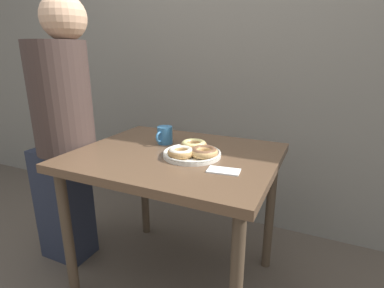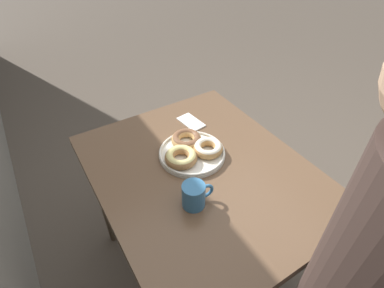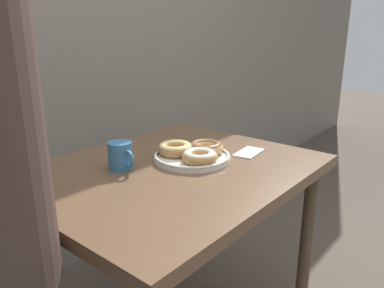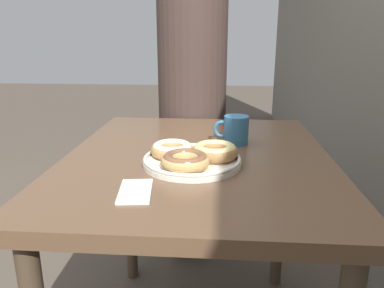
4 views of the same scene
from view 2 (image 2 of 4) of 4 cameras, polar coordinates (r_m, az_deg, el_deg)
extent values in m
plane|color=#4C4238|center=(1.90, 10.21, -17.24)|extent=(14.00, 14.00, 0.00)
cube|color=brown|center=(1.19, 1.97, -5.64)|extent=(0.96, 0.78, 0.04)
cylinder|color=#473828|center=(1.49, 23.01, -20.50)|extent=(0.05, 0.05, 0.71)
cylinder|color=#473828|center=(1.83, 3.17, -1.86)|extent=(0.05, 0.05, 0.71)
cylinder|color=#473828|center=(1.65, -16.54, -9.95)|extent=(0.05, 0.05, 0.71)
cylinder|color=silver|center=(1.23, 0.00, -1.89)|extent=(0.27, 0.27, 0.01)
torus|color=silver|center=(1.22, 0.00, -1.47)|extent=(0.27, 0.27, 0.01)
torus|color=tan|center=(1.26, -1.07, 0.86)|extent=(0.16, 0.16, 0.04)
torus|color=brown|center=(1.25, -1.07, 1.09)|extent=(0.15, 0.15, 0.03)
torus|color=#9E7042|center=(1.17, -2.10, -2.54)|extent=(0.18, 0.18, 0.04)
torus|color=#E0D17F|center=(1.17, -2.11, -2.29)|extent=(0.17, 0.17, 0.03)
torus|color=#B2844C|center=(1.22, 3.05, -0.79)|extent=(0.16, 0.16, 0.04)
torus|color=silver|center=(1.21, 3.06, -0.56)|extent=(0.15, 0.15, 0.03)
cylinder|color=teal|center=(1.02, 0.30, -9.77)|extent=(0.08, 0.08, 0.09)
cylinder|color=#382114|center=(0.99, 0.31, -8.28)|extent=(0.07, 0.07, 0.00)
torus|color=teal|center=(1.04, 2.63, -8.93)|extent=(0.02, 0.06, 0.06)
cube|color=white|center=(1.41, -0.19, 4.21)|extent=(0.14, 0.09, 0.01)
camera|label=1|loc=(2.18, 22.37, 28.08)|focal=28.00mm
camera|label=3|loc=(1.36, 61.83, 1.66)|focal=35.00mm
camera|label=4|loc=(1.86, -19.74, 23.25)|focal=35.00mm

